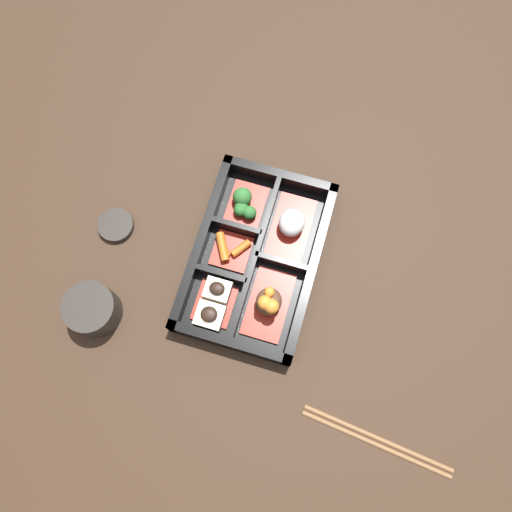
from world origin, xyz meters
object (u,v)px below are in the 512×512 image
at_px(bowl_rice, 291,224).
at_px(chopsticks, 377,441).
at_px(sauce_dish, 116,225).
at_px(tea_cup, 92,309).

relative_size(bowl_rice, chopsticks, 0.49).
height_order(chopsticks, sauce_dish, sauce_dish).
bearing_deg(bowl_rice, tea_cup, -49.32).
bearing_deg(chopsticks, bowl_rice, -143.42).
relative_size(chopsticks, sauce_dish, 3.97).
distance_m(tea_cup, sauce_dish, 0.15).
relative_size(tea_cup, chopsticks, 0.34).
bearing_deg(bowl_rice, chopsticks, 36.58).
height_order(bowl_rice, chopsticks, bowl_rice).
height_order(bowl_rice, sauce_dish, bowl_rice).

